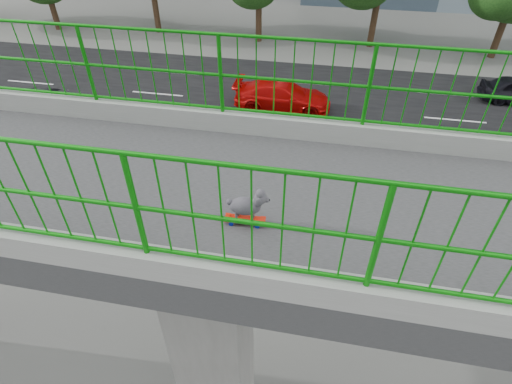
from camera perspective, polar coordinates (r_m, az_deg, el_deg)
The scene contains 9 objects.
road at distance 19.58m, azimuth 5.04°, elevation 8.06°, with size 18.00×90.00×0.02m, color black.
footbridge at distance 6.31m, azimuth -7.00°, elevation -11.88°, with size 3.00×24.00×7.00m.
railing at distance 4.93m, azimuth -8.79°, elevation 2.88°, with size 3.00×24.00×1.42m.
skateboard at distance 4.46m, azimuth -1.58°, elevation -3.99°, with size 0.16×0.46×0.06m.
poodle at distance 4.30m, azimuth -1.30°, elevation -1.83°, with size 0.21×0.47×0.39m.
car_2 at distance 22.99m, azimuth -26.72°, elevation 10.88°, with size 2.33×5.06×1.41m, color black.
car_3 at distance 21.59m, azimuth 3.80°, elevation 13.43°, with size 2.04×5.02×1.46m, color #BE0807.
car_5 at distance 13.94m, azimuth 22.11°, elevation -6.80°, with size 1.50×4.30×1.42m, color gray.
car_6 at distance 16.03m, azimuth 4.54°, elevation 3.10°, with size 2.25×4.88×1.36m, color gray.
Camera 1 is at (3.71, 1.48, 10.10)m, focal length 28.21 mm.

